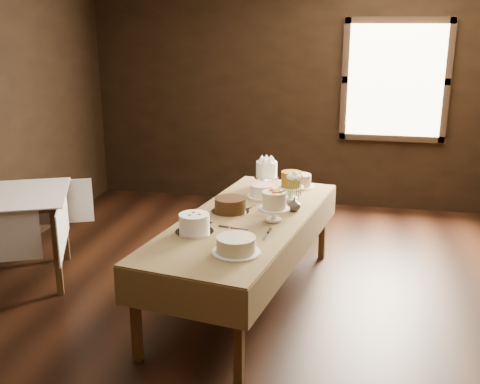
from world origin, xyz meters
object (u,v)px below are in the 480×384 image
object	(u,v)px
cake_chocolate	(230,205)
cake_server_a	(238,229)
cake_swirl	(194,224)
cake_server_e	(206,221)
display_table	(246,224)
cake_meringue	(266,175)
cake_server_c	(252,207)
side_table	(11,205)
cake_caramel	(291,187)
cake_cream	(236,246)
cake_speckled	(300,181)
cake_flowers	(274,208)
flower_vase	(294,204)
cake_server_b	(266,236)
cake_server_d	(291,210)
cake_lattice	(262,192)

from	to	relation	value
cake_chocolate	cake_server_a	size ratio (longest dim) A/B	1.42
cake_swirl	cake_server_e	bearing A→B (deg)	86.02
display_table	cake_meringue	size ratio (longest dim) A/B	9.85
cake_meringue	cake_server_c	world-z (taller)	cake_meringue
side_table	cake_server_c	size ratio (longest dim) A/B	5.31
cake_caramel	cake_cream	xyz separation A→B (m)	(-0.22, -1.30, -0.06)
display_table	cake_meringue	xyz separation A→B (m)	(0.01, 0.93, 0.17)
side_table	cake_server_e	world-z (taller)	side_table
cake_caramel	cake_chocolate	xyz separation A→B (m)	(-0.45, -0.45, -0.06)
cake_speckled	cake_cream	bearing A→B (deg)	-98.32
cake_flowers	cake_server_a	world-z (taller)	cake_flowers
flower_vase	cake_server_c	bearing A→B (deg)	177.56
cake_server_b	flower_vase	xyz separation A→B (m)	(0.13, 0.65, 0.06)
cake_caramel	cake_flowers	distance (m)	0.59
cake_swirl	cake_server_d	xyz separation A→B (m)	(0.65, 0.69, -0.07)
side_table	cake_server_c	bearing A→B (deg)	7.96
cake_server_d	cake_server_c	bearing A→B (deg)	130.74
cake_lattice	cake_swirl	world-z (taller)	cake_swirl
cake_lattice	cake_flowers	distance (m)	0.65
cake_server_d	flower_vase	world-z (taller)	flower_vase
cake_server_b	cake_server_d	size ratio (longest dim) A/B	1.00
side_table	cake_cream	bearing A→B (deg)	-18.03
cake_server_b	flower_vase	bearing A→B (deg)	171.72
cake_server_d	cake_chocolate	bearing A→B (deg)	149.02
cake_cream	cake_server_b	xyz separation A→B (m)	(0.15, 0.35, -0.05)
flower_vase	cake_cream	bearing A→B (deg)	-105.87
side_table	cake_flowers	bearing A→B (deg)	-0.08
cake_chocolate	cake_caramel	bearing A→B (deg)	44.82
cake_lattice	cake_server_b	distance (m)	1.00
side_table	cake_chocolate	bearing A→B (deg)	3.90
cake_meringue	cake_server_a	bearing A→B (deg)	-90.77
cake_server_d	cake_cream	bearing A→B (deg)	-153.29
display_table	cake_server_c	size ratio (longest dim) A/B	10.57
cake_meringue	cake_cream	size ratio (longest dim) A/B	0.67
side_table	cake_swirl	bearing A→B (deg)	-12.34
cake_speckled	cake_server_b	world-z (taller)	cake_speckled
cake_server_e	flower_vase	distance (m)	0.77
display_table	cake_chocolate	size ratio (longest dim) A/B	7.46
cake_cream	cake_lattice	bearing A→B (deg)	92.10
cake_caramel	cake_cream	bearing A→B (deg)	-99.48
cake_speckled	cake_swirl	distance (m)	1.55
cake_server_e	cake_flowers	bearing A→B (deg)	52.71
side_table	cake_caramel	distance (m)	2.49
cake_server_a	cake_server_d	distance (m)	0.64
cake_server_d	cake_server_b	bearing A→B (deg)	-148.15
cake_cream	cake_server_e	world-z (taller)	cake_cream
cake_server_b	cake_server_c	world-z (taller)	same
cake_server_d	cake_swirl	bearing A→B (deg)	177.67
cake_caramel	flower_vase	distance (m)	0.32
display_table	side_table	size ratio (longest dim) A/B	1.99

